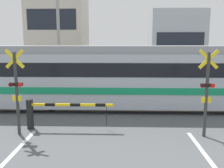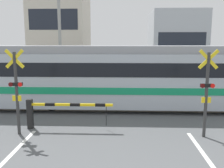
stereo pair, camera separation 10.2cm
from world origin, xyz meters
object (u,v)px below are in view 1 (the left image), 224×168
crossing_signal_left (17,89)px  crossing_barrier_near (49,110)px  commuter_train (185,75)px  pedestrian (106,73)px  crossing_barrier_far (152,83)px  crossing_signal_right (207,90)px

crossing_signal_left → crossing_barrier_near: bearing=32.6°
commuter_train → crossing_barrier_near: 6.84m
crossing_barrier_near → pedestrian: pedestrian is taller
pedestrian → commuter_train: bearing=-54.2°
commuter_train → pedestrian: bearing=125.8°
crossing_barrier_near → pedestrian: 9.34m
crossing_barrier_far → crossing_barrier_near: bearing=-126.4°
crossing_barrier_near → pedestrian: bearing=79.8°
commuter_train → crossing_signal_left: size_ratio=6.88×
crossing_barrier_far → pedestrian: (-3.08, 2.75, 0.27)m
crossing_signal_left → pedestrian: size_ratio=1.75×
crossing_barrier_near → crossing_signal_right: crossing_signal_right is taller
crossing_barrier_near → commuter_train: bearing=28.6°
commuter_train → pedestrian: (-4.29, 5.95, -0.66)m
commuter_train → crossing_signal_right: size_ratio=6.88×
commuter_train → crossing_signal_right: commuter_train is taller
crossing_signal_right → crossing_barrier_near: bearing=173.8°
crossing_signal_left → crossing_barrier_far: bearing=51.0°
crossing_barrier_near → crossing_barrier_far: size_ratio=1.00×
crossing_barrier_near → pedestrian: size_ratio=1.87×
crossing_barrier_near → crossing_barrier_far: same height
commuter_train → crossing_signal_left: (-6.91, -3.85, 0.02)m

